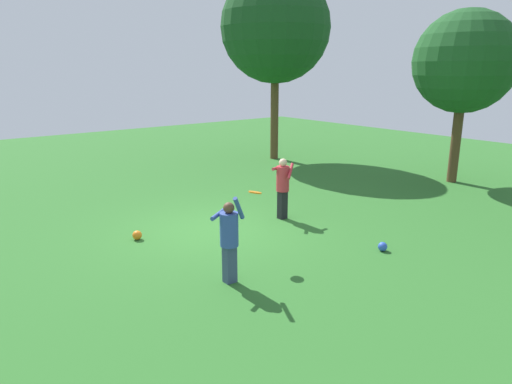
{
  "coord_description": "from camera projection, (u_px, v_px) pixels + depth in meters",
  "views": [
    {
      "loc": [
        9.16,
        -5.78,
        3.88
      ],
      "look_at": [
        0.94,
        0.71,
        1.05
      ],
      "focal_mm": 32.09,
      "sensor_mm": 36.0,
      "label": 1
    }
  ],
  "objects": [
    {
      "name": "ball_orange",
      "position": [
        137.0,
        235.0,
        10.7
      ],
      "size": [
        0.22,
        0.22,
        0.22
      ],
      "primitive_type": "sphere",
      "color": "orange",
      "rests_on": "ground_plane"
    },
    {
      "name": "tree_center",
      "position": [
        465.0,
        62.0,
        15.2
      ],
      "size": [
        3.4,
        3.4,
        5.81
      ],
      "color": "brown",
      "rests_on": "ground_plane"
    },
    {
      "name": "person_catcher",
      "position": [
        283.0,
        184.0,
        12.01
      ],
      "size": [
        0.71,
        0.73,
        1.63
      ],
      "rotation": [
        0.0,
        0.0,
        -0.93
      ],
      "color": "black",
      "rests_on": "ground_plane"
    },
    {
      "name": "frisbee",
      "position": [
        255.0,
        192.0,
        9.31
      ],
      "size": [
        0.3,
        0.3,
        0.08
      ],
      "color": "orange"
    },
    {
      "name": "person_thrower",
      "position": [
        229.0,
        236.0,
        8.37
      ],
      "size": [
        0.64,
        0.63,
        1.72
      ],
      "rotation": [
        0.0,
        0.0,
        2.07
      ],
      "color": "#38476B",
      "rests_on": "ground_plane"
    },
    {
      "name": "tree_far_left",
      "position": [
        275.0,
        28.0,
        19.04
      ],
      "size": [
        4.59,
        4.59,
        7.85
      ],
      "color": "brown",
      "rests_on": "ground_plane"
    },
    {
      "name": "ball_blue",
      "position": [
        383.0,
        247.0,
        10.04
      ],
      "size": [
        0.2,
        0.2,
        0.2
      ],
      "primitive_type": "sphere",
      "color": "blue",
      "rests_on": "ground_plane"
    },
    {
      "name": "ground_plane",
      "position": [
        210.0,
        229.0,
        11.41
      ],
      "size": [
        40.0,
        40.0,
        0.0
      ],
      "primitive_type": "plane",
      "color": "#2D6B28"
    }
  ]
}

